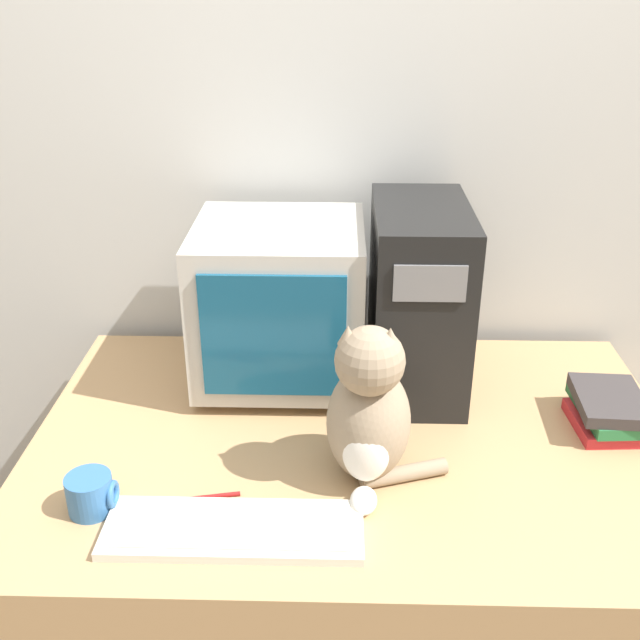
{
  "coord_description": "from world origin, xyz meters",
  "views": [
    {
      "loc": [
        -0.04,
        -0.9,
        1.68
      ],
      "look_at": [
        -0.08,
        0.54,
        0.97
      ],
      "focal_mm": 42.0,
      "sensor_mm": 36.0,
      "label": 1
    }
  ],
  "objects_px": {
    "crt_monitor": "(280,303)",
    "mug": "(91,494)",
    "keyboard": "(234,529)",
    "computer_tower": "(418,298)",
    "book_stack": "(609,410)",
    "cat": "(369,413)",
    "pen": "(200,498)"
  },
  "relations": [
    {
      "from": "crt_monitor",
      "to": "keyboard",
      "type": "distance_m",
      "value": 0.6
    },
    {
      "from": "cat",
      "to": "book_stack",
      "type": "distance_m",
      "value": 0.59
    },
    {
      "from": "mug",
      "to": "crt_monitor",
      "type": "bearing_deg",
      "value": 57.77
    },
    {
      "from": "computer_tower",
      "to": "pen",
      "type": "bearing_deg",
      "value": -133.86
    },
    {
      "from": "cat",
      "to": "pen",
      "type": "bearing_deg",
      "value": -160.47
    },
    {
      "from": "book_stack",
      "to": "pen",
      "type": "height_order",
      "value": "book_stack"
    },
    {
      "from": "keyboard",
      "to": "mug",
      "type": "xyz_separation_m",
      "value": [
        -0.28,
        0.06,
        0.03
      ]
    },
    {
      "from": "computer_tower",
      "to": "keyboard",
      "type": "bearing_deg",
      "value": -123.65
    },
    {
      "from": "computer_tower",
      "to": "mug",
      "type": "height_order",
      "value": "computer_tower"
    },
    {
      "from": "crt_monitor",
      "to": "book_stack",
      "type": "relative_size",
      "value": 1.82
    },
    {
      "from": "pen",
      "to": "mug",
      "type": "bearing_deg",
      "value": -170.23
    },
    {
      "from": "crt_monitor",
      "to": "mug",
      "type": "height_order",
      "value": "crt_monitor"
    },
    {
      "from": "pen",
      "to": "computer_tower",
      "type": "bearing_deg",
      "value": 46.14
    },
    {
      "from": "book_stack",
      "to": "pen",
      "type": "bearing_deg",
      "value": -162.3
    },
    {
      "from": "book_stack",
      "to": "mug",
      "type": "height_order",
      "value": "book_stack"
    },
    {
      "from": "computer_tower",
      "to": "cat",
      "type": "distance_m",
      "value": 0.41
    },
    {
      "from": "keyboard",
      "to": "computer_tower",
      "type": "bearing_deg",
      "value": 56.35
    },
    {
      "from": "crt_monitor",
      "to": "keyboard",
      "type": "height_order",
      "value": "crt_monitor"
    },
    {
      "from": "computer_tower",
      "to": "crt_monitor",
      "type": "bearing_deg",
      "value": 178.72
    },
    {
      "from": "computer_tower",
      "to": "cat",
      "type": "bearing_deg",
      "value": -108.01
    },
    {
      "from": "cat",
      "to": "mug",
      "type": "bearing_deg",
      "value": -162.22
    },
    {
      "from": "book_stack",
      "to": "cat",
      "type": "bearing_deg",
      "value": -160.39
    },
    {
      "from": "crt_monitor",
      "to": "pen",
      "type": "distance_m",
      "value": 0.53
    },
    {
      "from": "computer_tower",
      "to": "pen",
      "type": "height_order",
      "value": "computer_tower"
    },
    {
      "from": "crt_monitor",
      "to": "book_stack",
      "type": "height_order",
      "value": "crt_monitor"
    },
    {
      "from": "crt_monitor",
      "to": "book_stack",
      "type": "xyz_separation_m",
      "value": [
        0.75,
        -0.2,
        -0.16
      ]
    },
    {
      "from": "book_stack",
      "to": "mug",
      "type": "xyz_separation_m",
      "value": [
        -1.07,
        -0.31,
        -0.0
      ]
    },
    {
      "from": "crt_monitor",
      "to": "computer_tower",
      "type": "xyz_separation_m",
      "value": [
        0.33,
        -0.01,
        0.02
      ]
    },
    {
      "from": "book_stack",
      "to": "crt_monitor",
      "type": "bearing_deg",
      "value": 164.98
    },
    {
      "from": "cat",
      "to": "pen",
      "type": "distance_m",
      "value": 0.37
    },
    {
      "from": "keyboard",
      "to": "pen",
      "type": "bearing_deg",
      "value": 129.75
    },
    {
      "from": "crt_monitor",
      "to": "mug",
      "type": "relative_size",
      "value": 4.21
    }
  ]
}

